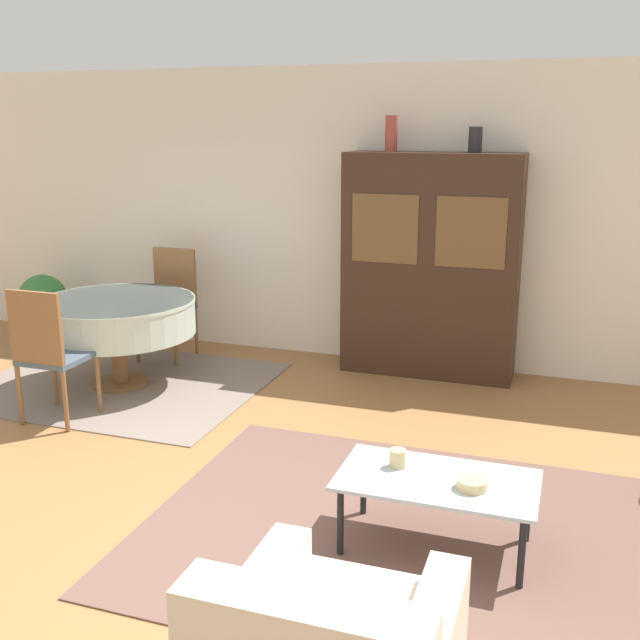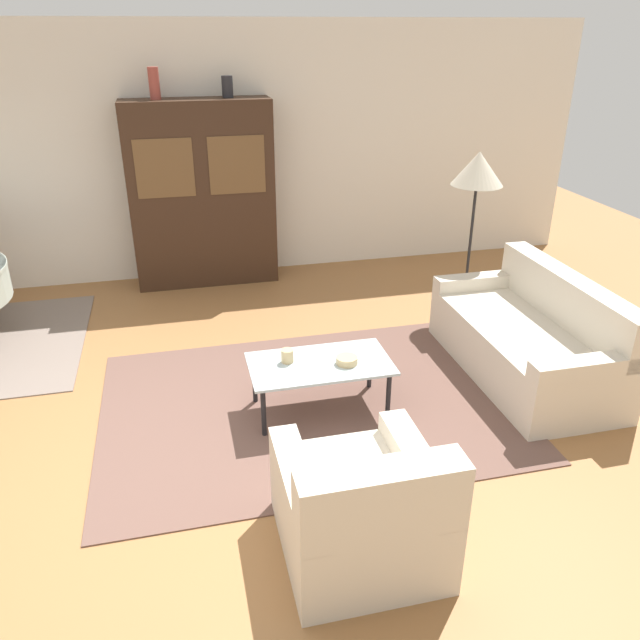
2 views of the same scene
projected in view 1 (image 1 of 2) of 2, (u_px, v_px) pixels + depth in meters
ground_plane at (197, 558)px, 3.89m from camera, size 14.00×14.00×0.00m
wall_back at (378, 218)px, 6.87m from camera, size 10.00×0.06×2.70m
area_rug at (424, 536)px, 4.09m from camera, size 3.06×2.23×0.01m
dining_rug at (121, 384)px, 6.48m from camera, size 2.41×1.97×0.01m
coffee_table at (437, 485)px, 3.89m from camera, size 1.03×0.57×0.40m
display_cabinet at (430, 266)px, 6.55m from camera, size 1.52×0.44×1.95m
dining_table at (117, 317)px, 6.31m from camera, size 1.32×1.32×0.75m
dining_chair_near at (48, 349)px, 5.50m from camera, size 0.44×0.44×1.03m
dining_chair_far at (170, 297)px, 7.13m from camera, size 0.44×0.44×1.03m
cup at (398, 458)px, 4.00m from camera, size 0.09×0.09×0.10m
bowl at (472, 484)px, 3.76m from camera, size 0.16×0.16×0.05m
vase_tall at (391, 134)px, 6.38m from camera, size 0.11×0.11×0.30m
vase_short at (475, 140)px, 6.17m from camera, size 0.11×0.11×0.21m
potted_plant at (44, 305)px, 7.68m from camera, size 0.49×0.49×0.70m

